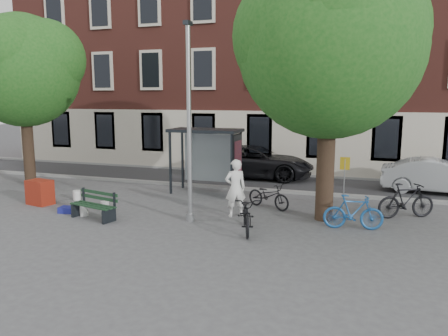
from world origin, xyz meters
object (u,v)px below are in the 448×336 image
bike_c (247,213)px  bike_d (406,201)px  car_dark (256,162)px  bench (94,207)px  lamppost (189,133)px  bike_b (353,212)px  notice_sign (345,173)px  bike_a (269,195)px  painter (235,188)px  red_stand (40,192)px  car_silver (436,176)px  bus_shelter (216,146)px

bike_c → bike_d: size_ratio=1.07×
car_dark → bench: bearing=157.9°
lamppost → bike_b: (4.93, 0.72, -2.26)m
bike_d → notice_sign: notice_sign is taller
bike_a → notice_sign: size_ratio=0.93×
bench → bike_a: bike_a is taller
lamppost → bike_a: lamppost is taller
bike_d → painter: bearing=80.0°
red_stand → bench: bearing=-18.1°
car_dark → red_stand: bearing=139.1°
notice_sign → lamppost: bearing=-153.7°
lamppost → bike_b: size_ratio=3.51×
bike_b → car_silver: size_ratio=0.41×
bike_d → red_stand: bike_d is taller
red_stand → bus_shelter: bearing=35.5°
bench → red_stand: (-3.02, 0.99, 0.05)m
bus_shelter → bike_b: bus_shelter is taller
lamppost → painter: (1.20, 0.96, -1.83)m
lamppost → bench: size_ratio=3.47×
car_dark → car_silver: bearing=-100.4°
notice_sign → bike_a: bearing=-176.7°
bus_shelter → painter: bearing=-60.1°
bench → bus_shelter: bearing=77.5°
car_silver → notice_sign: 5.49m
bus_shelter → red_stand: (-5.43, -3.88, -1.47)m
notice_sign → car_dark: bearing=125.7°
bus_shelter → bike_d: 7.40m
car_dark → bike_d: bearing=-133.0°
lamppost → bike_c: bearing=-14.0°
bus_shelter → bike_b: size_ratio=1.64×
lamppost → bike_d: (6.50, 2.54, -2.21)m
painter → car_dark: painter is taller
car_silver → bike_a: bearing=131.5°
lamppost → painter: size_ratio=3.21×
bus_shelter → lamppost: bearing=-81.6°
bench → bike_d: 10.08m
bench → painter: bearing=36.1°
car_dark → notice_sign: size_ratio=2.95×
lamppost → bike_b: 5.47m
bike_a → bike_b: size_ratio=1.01×
bike_a → bike_c: 2.85m
painter → red_stand: (-7.24, -0.74, -0.50)m
painter → car_dark: size_ratio=0.34×
bike_c → bench: bearing=164.3°
bike_a → bike_b: 3.35m
car_dark → red_stand: car_dark is taller
bus_shelter → bike_b: 6.64m
bike_c → red_stand: 8.08m
notice_sign → bike_c: bearing=-132.8°
bus_shelter → painter: (1.81, -3.14, -0.97)m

